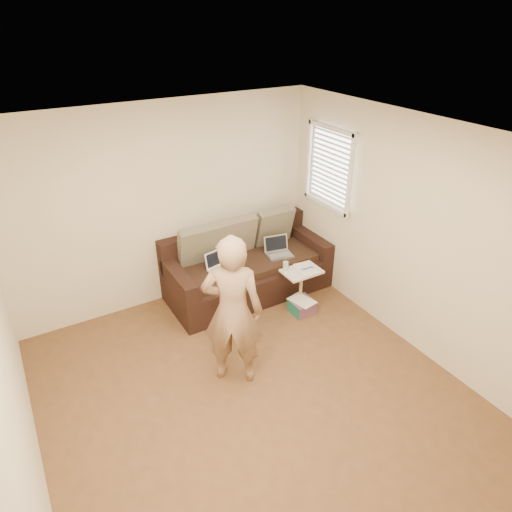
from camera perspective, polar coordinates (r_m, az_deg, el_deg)
name	(u,v)px	position (r m, az deg, el deg)	size (l,w,h in m)	color
floor	(258,400)	(4.80, 0.30, -17.77)	(4.50, 4.50, 0.00)	brown
ceiling	(259,146)	(3.40, 0.42, 13.75)	(4.50, 4.50, 0.00)	white
wall_back	(167,207)	(5.77, -11.26, 6.08)	(4.00, 4.00, 0.00)	beige
wall_front	(490,510)	(2.83, 27.52, -26.60)	(4.00, 4.00, 0.00)	beige
wall_left	(6,377)	(3.58, -29.12, -13.25)	(4.50, 4.50, 0.00)	beige
wall_right	(418,241)	(5.14, 19.88, 1.86)	(4.50, 4.50, 0.00)	beige
window_blinds	(329,168)	(5.93, 9.29, 11.00)	(0.12, 0.88, 1.08)	white
sofa	(248,266)	(6.10, -0.98, -1.21)	(2.20, 0.95, 0.85)	black
pillow_left	(199,245)	(5.88, -7.25, 1.37)	(0.55, 0.14, 0.55)	#69634D
pillow_mid	(236,236)	(6.09, -2.51, 2.59)	(0.55, 0.14, 0.55)	#655D48
pillow_right	(274,226)	(6.36, 2.27, 3.81)	(0.55, 0.14, 0.55)	#69634D
laptop_silver	(280,256)	(6.15, 3.06, 0.02)	(0.34, 0.25, 0.23)	#B7BABC
laptop_white	(222,270)	(5.83, -4.33, -1.78)	(0.32, 0.23, 0.23)	white
person	(233,311)	(4.51, -2.97, -7.00)	(0.62, 0.42, 1.69)	#997653
side_table	(301,288)	(5.94, 5.69, -4.05)	(0.49, 0.34, 0.54)	silver
drinking_glass	(286,266)	(5.76, 3.77, -1.28)	(0.07, 0.07, 0.12)	silver
scissors	(307,268)	(5.84, 6.52, -1.57)	(0.18, 0.10, 0.02)	silver
paper_on_table	(305,268)	(5.86, 6.28, -1.52)	(0.21, 0.30, 0.00)	white
striped_box	(302,306)	(5.90, 5.82, -6.35)	(0.30, 0.30, 0.19)	#CB1E76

